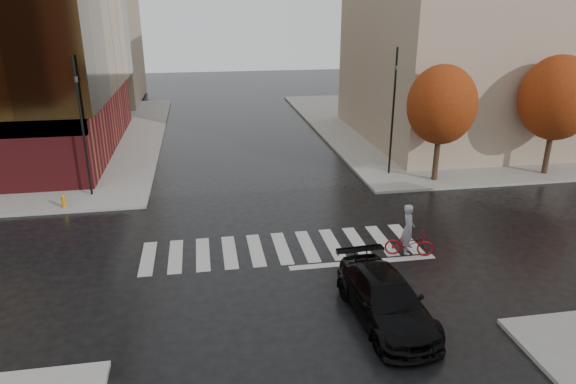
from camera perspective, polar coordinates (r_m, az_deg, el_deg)
The scene contains 12 objects.
ground at distance 21.32m, azimuth -0.47°, elevation -6.84°, with size 120.00×120.00×0.00m, color black.
sidewalk_ne at distance 47.43m, azimuth 21.11°, elevation 7.23°, with size 30.00×30.00×0.15m, color gray.
crosswalk at distance 21.76m, azimuth -0.68°, elevation -6.24°, with size 12.00×3.00×0.01m, color silver.
building_ne_tan at distance 40.97m, azimuth 20.60°, elevation 18.31°, with size 16.00×16.00×18.00m, color tan.
tree_ne_a at distance 29.67m, azimuth 16.71°, elevation 9.24°, with size 3.80×3.80×6.50m.
tree_ne_b at distance 33.33m, azimuth 27.76°, elevation 9.21°, with size 4.20×4.20×6.89m.
sedan at distance 17.19m, azimuth 10.81°, elevation -11.63°, with size 2.08×5.12×1.49m, color black.
cyclist at distance 21.43m, azimuth 13.28°, elevation -5.02°, with size 2.07×1.21×2.23m.
traffic_light_nw at distance 28.13m, azimuth -21.98°, elevation 7.55°, with size 0.22×0.20×7.16m.
traffic_light_ne at distance 30.28m, azimuth 11.65°, elevation 9.58°, with size 0.17×0.20×7.29m.
fire_hydrant at distance 27.74m, azimuth -23.67°, elevation -0.87°, with size 0.24×0.24×0.66m.
manhole at distance 20.23m, azimuth 8.60°, elevation -8.67°, with size 0.65×0.65×0.01m, color #402E16.
Camera 1 is at (-3.06, -18.72, 9.74)m, focal length 32.00 mm.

